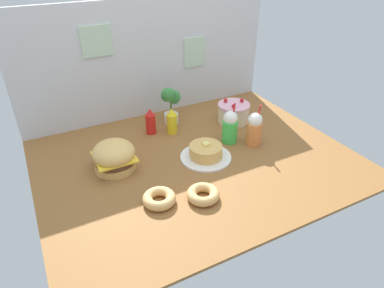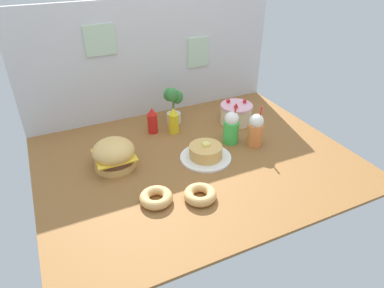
{
  "view_description": "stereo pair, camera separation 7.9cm",
  "coord_description": "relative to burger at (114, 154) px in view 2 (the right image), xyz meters",
  "views": [
    {
      "loc": [
        -0.96,
        -1.78,
        1.36
      ],
      "look_at": [
        -0.01,
        0.04,
        0.1
      ],
      "focal_mm": 31.82,
      "sensor_mm": 36.0,
      "label": 1
    },
    {
      "loc": [
        -0.88,
        -1.81,
        1.36
      ],
      "look_at": [
        -0.01,
        0.04,
        0.1
      ],
      "focal_mm": 31.82,
      "sensor_mm": 36.0,
      "label": 2
    }
  ],
  "objects": [
    {
      "name": "back_wall",
      "position": [
        0.54,
        0.69,
        0.39
      ],
      "size": [
        2.17,
        0.04,
        0.97
      ],
      "color": "silver",
      "rests_on": "ground_plane"
    },
    {
      "name": "ground_plane",
      "position": [
        0.54,
        -0.16,
        -0.11
      ],
      "size": [
        2.17,
        1.7,
        0.02
      ],
      "primitive_type": "cube",
      "color": "brown"
    },
    {
      "name": "donut_chocolate",
      "position": [
        0.38,
        -0.55,
        -0.07
      ],
      "size": [
        0.2,
        0.2,
        0.06
      ],
      "color": "tan",
      "rests_on": "ground_plane"
    },
    {
      "name": "potted_plant",
      "position": [
        0.62,
        0.43,
        0.08
      ],
      "size": [
        0.16,
        0.13,
        0.33
      ],
      "color": "white",
      "rests_on": "ground_plane"
    },
    {
      "name": "donut_pink_glaze",
      "position": [
        0.13,
        -0.47,
        -0.07
      ],
      "size": [
        0.2,
        0.2,
        0.06
      ],
      "color": "tan",
      "rests_on": "ground_plane"
    },
    {
      "name": "orange_float_cup",
      "position": [
        1.03,
        -0.17,
        0.03
      ],
      "size": [
        0.12,
        0.12,
        0.32
      ],
      "color": "orange",
      "rests_on": "ground_plane"
    },
    {
      "name": "ketchup_bottle",
      "position": [
        0.4,
        0.34,
        0.0
      ],
      "size": [
        0.08,
        0.08,
        0.22
      ],
      "color": "red",
      "rests_on": "ground_plane"
    },
    {
      "name": "mustard_bottle",
      "position": [
        0.55,
        0.27,
        0.0
      ],
      "size": [
        0.08,
        0.08,
        0.22
      ],
      "color": "yellow",
      "rests_on": "ground_plane"
    },
    {
      "name": "layer_cake",
      "position": [
        1.09,
        0.21,
        -0.02
      ],
      "size": [
        0.27,
        0.27,
        0.2
      ],
      "color": "beige",
      "rests_on": "ground_plane"
    },
    {
      "name": "pancake_stack",
      "position": [
        0.61,
        -0.18,
        -0.05
      ],
      "size": [
        0.37,
        0.37,
        0.13
      ],
      "color": "white",
      "rests_on": "ground_plane"
    },
    {
      "name": "burger",
      "position": [
        0.0,
        0.0,
        0.0
      ],
      "size": [
        0.29,
        0.29,
        0.21
      ],
      "color": "#DBA859",
      "rests_on": "ground_plane"
    },
    {
      "name": "cream_soda_cup",
      "position": [
        0.89,
        -0.06,
        0.03
      ],
      "size": [
        0.12,
        0.12,
        0.32
      ],
      "color": "green",
      "rests_on": "ground_plane"
    }
  ]
}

